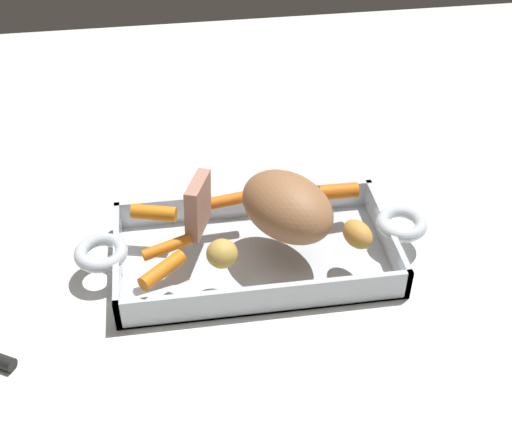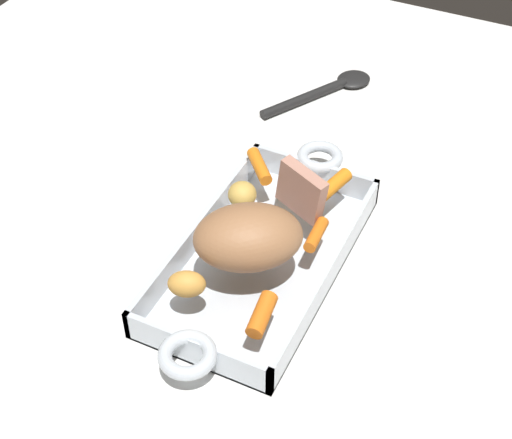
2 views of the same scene
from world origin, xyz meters
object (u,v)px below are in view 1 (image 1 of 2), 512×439
object	(u,v)px
roast_slice_outer	(198,205)
baby_carrot_long	(338,191)
pork_roast	(287,205)
baby_carrot_center_left	(167,247)
roasting_dish	(255,252)
potato_golden_small	(357,234)
baby_carrot_center_right	(163,270)
potato_halved	(222,254)
baby_carrot_southwest	(227,200)
baby_carrot_southeast	(154,213)

from	to	relation	value
roast_slice_outer	baby_carrot_long	distance (m)	0.21
pork_roast	baby_carrot_center_left	xyz separation A→B (m)	(0.16, 0.02, -0.03)
roasting_dish	potato_golden_small	distance (m)	0.15
baby_carrot_center_right	baby_carrot_long	size ratio (longest dim) A/B	1.17
pork_roast	potato_golden_small	size ratio (longest dim) A/B	2.93
baby_carrot_center_right	potato_halved	distance (m)	0.08
baby_carrot_center_right	baby_carrot_southwest	bearing A→B (deg)	-126.49
roasting_dish	roast_slice_outer	distance (m)	0.10
potato_golden_small	baby_carrot_center_left	bearing A→B (deg)	-5.14
roast_slice_outer	baby_carrot_southeast	world-z (taller)	roast_slice_outer
baby_carrot_center_left	potato_halved	distance (m)	0.08
baby_carrot_center_left	baby_carrot_southeast	size ratio (longest dim) A/B	1.07
pork_roast	baby_carrot_southwest	size ratio (longest dim) A/B	2.35
pork_roast	baby_carrot_long	bearing A→B (deg)	-146.58
baby_carrot_center_left	potato_golden_small	distance (m)	0.25
potato_halved	roasting_dish	bearing A→B (deg)	-132.46
roasting_dish	baby_carrot_long	world-z (taller)	baby_carrot_long
roast_slice_outer	potato_halved	world-z (taller)	roast_slice_outer
baby_carrot_center_right	baby_carrot_long	distance (m)	0.28
roast_slice_outer	baby_carrot_long	world-z (taller)	roast_slice_outer
roasting_dish	baby_carrot_southwest	xyz separation A→B (m)	(0.03, -0.07, 0.04)
pork_roast	roast_slice_outer	distance (m)	0.12
baby_carrot_southwest	baby_carrot_long	bearing A→B (deg)	177.96
pork_roast	baby_carrot_long	xyz separation A→B (m)	(-0.09, -0.06, -0.03)
pork_roast	baby_carrot_center_right	size ratio (longest dim) A/B	2.08
baby_carrot_southwest	roast_slice_outer	bearing A→B (deg)	43.89
roasting_dish	potato_halved	size ratio (longest dim) A/B	11.99
potato_golden_small	pork_roast	bearing A→B (deg)	-28.17
roasting_dish	baby_carrot_long	xyz separation A→B (m)	(-0.13, -0.06, 0.05)
baby_carrot_southeast	baby_carrot_southwest	distance (m)	0.10
roasting_dish	baby_carrot_southwest	world-z (taller)	baby_carrot_southwest
baby_carrot_center_left	baby_carrot_southeast	world-z (taller)	baby_carrot_southeast
pork_roast	baby_carrot_center_right	distance (m)	0.18
baby_carrot_center_left	baby_carrot_long	world-z (taller)	baby_carrot_long
baby_carrot_center_left	potato_golden_small	xyz separation A→B (m)	(-0.25, 0.02, 0.01)
baby_carrot_southwest	baby_carrot_southeast	bearing A→B (deg)	8.46
baby_carrot_long	potato_halved	size ratio (longest dim) A/B	1.44
roasting_dish	roast_slice_outer	size ratio (longest dim) A/B	6.61
baby_carrot_center_left	potato_golden_small	world-z (taller)	potato_golden_small
baby_carrot_southwest	potato_golden_small	xyz separation A→B (m)	(-0.16, 0.11, 0.01)
baby_carrot_center_right	baby_carrot_long	bearing A→B (deg)	-153.97
roast_slice_outer	potato_halved	size ratio (longest dim) A/B	1.81
baby_carrot_southeast	potato_halved	xyz separation A→B (m)	(-0.08, 0.10, 0.01)
baby_carrot_southeast	roast_slice_outer	bearing A→B (deg)	156.76
baby_carrot_center_right	potato_halved	size ratio (longest dim) A/B	1.68
potato_halved	baby_carrot_southwest	bearing A→B (deg)	-99.40
pork_roast	baby_carrot_long	world-z (taller)	pork_roast
baby_carrot_center_left	potato_golden_small	size ratio (longest dim) A/B	1.36
roast_slice_outer	pork_roast	bearing A→B (deg)	169.87
pork_roast	baby_carrot_center_left	size ratio (longest dim) A/B	2.15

